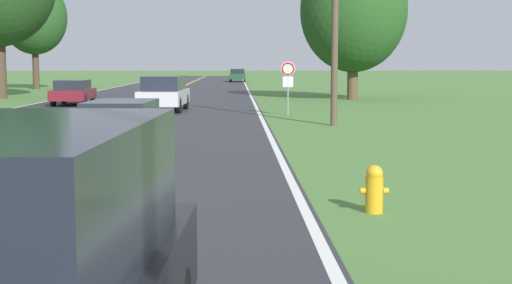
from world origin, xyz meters
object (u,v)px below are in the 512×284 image
car_black_van_approaching (14,274)px  car_champagne_hatchback_mid_far (121,125)px  tree_mid_treeline (34,17)px  car_silver_suv_receding (164,92)px  traffic_sign (288,75)px  car_dark_green_suv_horizon (238,75)px  tree_left_verge (354,11)px  fire_hydrant (374,189)px  car_maroon_sedan_distant (73,92)px

car_black_van_approaching → car_champagne_hatchback_mid_far: size_ratio=1.20×
tree_mid_treeline → car_champagne_hatchback_mid_far: (14.21, -44.06, -5.33)m
tree_mid_treeline → car_silver_suv_receding: tree_mid_treeline is taller
traffic_sign → car_silver_suv_receding: size_ratio=0.48×
car_champagne_hatchback_mid_far → car_dark_green_suv_horizon: car_dark_green_suv_horizon is taller
traffic_sign → tree_left_verge: bearing=69.6°
tree_mid_treeline → car_champagne_hatchback_mid_far: 46.60m
fire_hydrant → car_dark_green_suv_horizon: car_dark_green_suv_horizon is taller
traffic_sign → car_dark_green_suv_horizon: bearing=92.1°
car_black_van_approaching → car_champagne_hatchback_mid_far: 13.23m
car_black_van_approaching → car_maroon_sedan_distant: (-7.26, 33.92, -0.25)m
car_black_van_approaching → car_maroon_sedan_distant: size_ratio=0.94×
car_champagne_hatchback_mid_far → tree_left_verge: bearing=161.3°
tree_left_verge → car_black_van_approaching: size_ratio=2.10×
car_maroon_sedan_distant → tree_mid_treeline: bearing=17.3°
traffic_sign → fire_hydrant: bearing=-90.5°
tree_left_verge → tree_mid_treeline: 30.15m
tree_left_verge → car_black_van_approaching: 40.35m
tree_left_verge → car_dark_green_suv_horizon: tree_left_verge is taller
tree_left_verge → traffic_sign: bearing=-110.4°
fire_hydrant → car_black_van_approaching: car_black_van_approaching is taller
car_champagne_hatchback_mid_far → car_silver_suv_receding: (-0.51, 15.73, 0.15)m
tree_mid_treeline → car_maroon_sedan_distant: 25.32m
fire_hydrant → tree_mid_treeline: 54.79m
car_silver_suv_receding → car_dark_green_suv_horizon: bearing=178.6°
car_champagne_hatchback_mid_far → car_dark_green_suv_horizon: size_ratio=0.79×
traffic_sign → car_champagne_hatchback_mid_far: bearing=-111.4°
traffic_sign → car_dark_green_suv_horizon: (-1.96, 53.51, -0.87)m
tree_mid_treeline → car_dark_green_suv_horizon: 28.64m
car_silver_suv_receding → car_maroon_sedan_distant: bearing=-130.8°
tree_left_verge → tree_mid_treeline: tree_mid_treeline is taller
traffic_sign → tree_left_verge: 14.61m
car_maroon_sedan_distant → car_champagne_hatchback_mid_far: bearing=-166.8°
traffic_sign → tree_left_verge: tree_left_verge is taller
tree_left_verge → car_champagne_hatchback_mid_far: size_ratio=2.53×
car_black_van_approaching → car_dark_green_suv_horizon: size_ratio=0.95×
tree_left_verge → car_black_van_approaching: bearing=-102.3°
tree_mid_treeline → car_dark_green_suv_horizon: bearing=52.2°
fire_hydrant → tree_mid_treeline: size_ratio=0.08×
tree_left_verge → car_silver_suv_receding: tree_left_verge is taller
car_black_van_approaching → fire_hydrant: bearing=153.6°
fire_hydrant → car_champagne_hatchback_mid_far: size_ratio=0.20×
tree_mid_treeline → car_dark_green_suv_horizon: tree_mid_treeline is taller
car_black_van_approaching → car_dark_green_suv_horizon: 79.47m
car_black_van_approaching → tree_mid_treeline: bearing=-162.1°
traffic_sign → car_silver_suv_receding: 6.32m
car_black_van_approaching → car_silver_suv_receding: bearing=-173.5°
car_silver_suv_receding → car_maroon_sedan_distant: 7.33m
traffic_sign → car_maroon_sedan_distant: size_ratio=0.49×
fire_hydrant → car_silver_suv_receding: car_silver_suv_receding is taller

